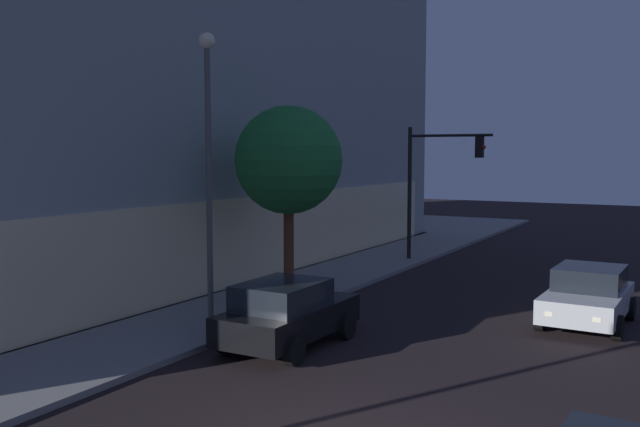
{
  "coord_description": "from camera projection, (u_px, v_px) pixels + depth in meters",
  "views": [
    {
      "loc": [
        -8.84,
        -4.65,
        4.82
      ],
      "look_at": [
        8.82,
        5.25,
        3.03
      ],
      "focal_mm": 38.21,
      "sensor_mm": 36.0,
      "label": 1
    }
  ],
  "objects": [
    {
      "name": "car_black",
      "position": [
        287.0,
        313.0,
        16.9
      ],
      "size": [
        4.21,
        2.14,
        1.68
      ],
      "color": "black",
      "rests_on": "ground"
    },
    {
      "name": "modern_building",
      "position": [
        32.0,
        20.0,
        30.32
      ],
      "size": [
        35.0,
        24.65,
        21.65
      ],
      "color": "#4C4C51",
      "rests_on": "ground"
    },
    {
      "name": "car_silver",
      "position": [
        588.0,
        295.0,
        19.16
      ],
      "size": [
        4.24,
        2.29,
        1.61
      ],
      "color": "#B7BABF",
      "rests_on": "ground"
    },
    {
      "name": "sidewalk_tree",
      "position": [
        288.0,
        161.0,
        22.06
      ],
      "size": [
        3.53,
        3.53,
        6.22
      ],
      "color": "brown",
      "rests_on": "sidewalk_corner"
    },
    {
      "name": "traffic_light_far_corner",
      "position": [
        435.0,
        172.0,
        29.52
      ],
      "size": [
        0.38,
        3.71,
        5.82
      ],
      "color": "black",
      "rests_on": "sidewalk_corner"
    },
    {
      "name": "street_lamp_sidewalk",
      "position": [
        208.0,
        144.0,
        18.11
      ],
      "size": [
        0.44,
        0.44,
        7.84
      ],
      "color": "#535353",
      "rests_on": "sidewalk_corner"
    }
  ]
}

